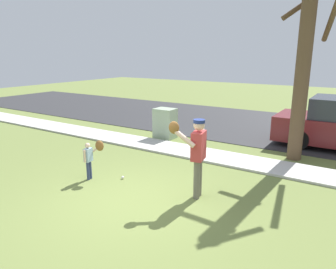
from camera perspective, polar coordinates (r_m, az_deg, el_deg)
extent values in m
plane|color=olive|center=(9.55, 6.89, -4.00)|extent=(48.00, 48.00, 0.00)
cube|color=beige|center=(9.63, 7.15, -3.67)|extent=(36.00, 1.20, 0.06)
cube|color=#2D2D30|center=(14.17, 15.97, 1.66)|extent=(36.00, 6.80, 0.02)
cylinder|color=#6B6656|center=(6.73, 5.19, -8.12)|extent=(0.13, 0.13, 0.85)
cylinder|color=#6B6656|center=(6.88, 5.58, -7.62)|extent=(0.13, 0.13, 0.85)
cube|color=#B73838|center=(6.57, 5.53, -2.02)|extent=(0.31, 0.44, 0.60)
sphere|color=beige|center=(6.46, 5.62, 1.66)|extent=(0.23, 0.23, 0.23)
cylinder|color=navy|center=(6.44, 5.64, 2.41)|extent=(0.24, 0.24, 0.07)
cylinder|color=beige|center=(6.35, 2.75, -0.53)|extent=(0.53, 0.20, 0.40)
ellipsoid|color=brown|center=(6.37, 1.08, 1.26)|extent=(0.24, 0.18, 0.26)
cylinder|color=beige|center=(6.80, 6.11, -1.31)|extent=(0.10, 0.10, 0.56)
cylinder|color=navy|center=(8.04, -13.84, -6.16)|extent=(0.07, 0.07, 0.46)
cylinder|color=navy|center=(7.97, -14.21, -6.37)|extent=(0.07, 0.07, 0.46)
cube|color=#8CADC6|center=(7.88, -14.20, -3.58)|extent=(0.17, 0.24, 0.33)
sphere|color=beige|center=(7.81, -14.30, -1.94)|extent=(0.12, 0.12, 0.12)
cylinder|color=beige|center=(7.87, -12.85, -2.61)|extent=(0.29, 0.11, 0.22)
ellipsoid|color=brown|center=(7.79, -12.24, -1.99)|extent=(0.24, 0.18, 0.26)
cylinder|color=beige|center=(7.77, -14.78, -3.79)|extent=(0.05, 0.05, 0.31)
sphere|color=white|center=(7.93, -8.16, -7.66)|extent=(0.07, 0.07, 0.07)
cube|color=#9EB293|center=(11.46, -0.53, 2.02)|extent=(0.74, 0.57, 1.08)
cylinder|color=brown|center=(9.56, 23.35, 12.97)|extent=(0.40, 0.40, 5.89)
cylinder|color=brown|center=(9.68, 27.33, 17.83)|extent=(0.54, 1.37, 1.03)
cylinder|color=brown|center=(10.07, 23.20, 20.77)|extent=(1.06, 0.70, 0.86)
cylinder|color=black|center=(12.55, 23.97, 0.92)|extent=(0.64, 0.22, 0.64)
cylinder|color=black|center=(10.94, 22.54, -0.79)|extent=(0.64, 0.22, 0.64)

